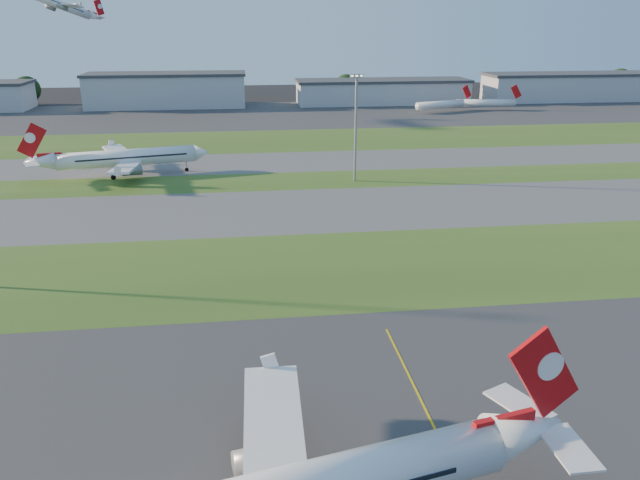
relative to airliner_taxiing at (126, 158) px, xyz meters
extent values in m
cube|color=#30511B|center=(41.86, -68.51, -4.61)|extent=(300.00, 34.00, 0.01)
cube|color=#515154|center=(41.86, -35.51, -4.61)|extent=(300.00, 32.00, 0.01)
cube|color=#30511B|center=(41.86, -10.51, -4.61)|extent=(300.00, 18.00, 0.01)
cube|color=#515154|center=(41.86, 11.49, -4.61)|extent=(300.00, 26.00, 0.01)
cube|color=#30511B|center=(41.86, 44.49, -4.61)|extent=(300.00, 40.00, 0.01)
cube|color=#333335|center=(41.86, 104.49, -4.61)|extent=(400.00, 80.00, 0.01)
cube|color=#B30B0E|center=(53.02, -119.25, 6.03)|extent=(7.33, 1.99, 8.66)
cube|color=white|center=(30.93, -114.75, -0.38)|extent=(5.61, 17.29, 1.77)
cylinder|color=gray|center=(29.80, -117.58, -1.64)|extent=(5.26, 3.61, 2.63)
cylinder|color=white|center=(0.40, 0.09, 0.13)|extent=(34.02, 11.55, 4.29)
cube|color=#B30B0E|center=(-20.56, -4.57, 5.89)|extent=(7.24, 1.98, 8.55)
cube|color=white|center=(-2.67, 8.67, -0.44)|extent=(12.12, 17.43, 1.75)
cube|color=white|center=(1.26, -8.98, -0.44)|extent=(5.52, 17.07, 1.75)
cylinder|color=gray|center=(-0.47, 6.61, -1.68)|extent=(5.20, 3.57, 2.60)
cylinder|color=gray|center=(2.37, -6.19, -1.68)|extent=(5.20, 3.57, 2.60)
cylinder|color=white|center=(-38.14, 105.43, 38.76)|extent=(21.84, 18.82, 3.25)
cube|color=white|center=(-33.13, 100.70, 38.34)|extent=(12.59, 10.71, 1.32)
cube|color=white|center=(-41.83, 111.25, 38.34)|extent=(9.00, 13.22, 1.32)
cylinder|color=gray|center=(-35.31, 101.34, 37.40)|extent=(4.02, 3.80, 1.97)
cylinder|color=gray|center=(-41.62, 108.98, 37.40)|extent=(4.02, 3.80, 1.97)
cylinder|color=white|center=(115.98, 102.44, -1.42)|extent=(25.58, 11.69, 3.20)
cube|color=#B30B0E|center=(128.23, 106.77, 3.38)|extent=(4.98, 2.01, 6.16)
cylinder|color=white|center=(136.61, 105.20, -1.42)|extent=(26.19, 5.78, 3.20)
cube|color=#B30B0E|center=(149.55, 103.90, 3.38)|extent=(5.18, 0.82, 6.16)
cylinder|color=gray|center=(56.86, -12.51, 7.88)|extent=(0.60, 0.60, 25.00)
cube|color=gray|center=(56.86, -12.51, 20.78)|extent=(3.20, 0.50, 0.80)
cube|color=#FFF2CC|center=(56.86, -12.51, 20.78)|extent=(2.80, 0.70, 0.35)
cube|color=#ACAEB4|center=(-3.14, 134.49, 2.38)|extent=(70.00, 22.00, 14.00)
cube|color=#383A3F|center=(-3.14, 134.49, 9.98)|extent=(71.40, 23.00, 1.20)
cube|color=#ACAEB4|center=(96.86, 134.49, 0.38)|extent=(80.00, 22.00, 10.00)
cube|color=#383A3F|center=(96.86, 134.49, 5.98)|extent=(81.60, 23.00, 1.20)
cube|color=#ACAEB4|center=(196.86, 134.49, 1.38)|extent=(95.00, 22.00, 12.00)
cube|color=#383A3F|center=(196.86, 134.49, 7.98)|extent=(96.90, 23.00, 1.20)
cylinder|color=black|center=(-68.14, 149.49, -2.42)|extent=(1.00, 1.00, 4.40)
sphere|color=black|center=(-68.14, 149.49, 2.53)|extent=(12.10, 12.10, 12.10)
cylinder|color=black|center=(21.86, 145.49, -2.82)|extent=(1.00, 1.00, 3.60)
sphere|color=black|center=(21.86, 145.49, 1.23)|extent=(9.90, 9.90, 9.90)
cylinder|color=black|center=(81.86, 148.49, -2.52)|extent=(1.00, 1.00, 4.20)
sphere|color=black|center=(81.86, 148.49, 2.21)|extent=(11.55, 11.55, 11.55)
cylinder|color=black|center=(156.86, 146.49, -2.72)|extent=(1.00, 1.00, 3.80)
sphere|color=black|center=(156.86, 146.49, 1.56)|extent=(10.45, 10.45, 10.45)
cylinder|color=black|center=(226.86, 150.49, -2.32)|extent=(1.00, 1.00, 4.60)
sphere|color=black|center=(226.86, 150.49, 2.86)|extent=(12.65, 12.65, 12.65)
camera|label=1|loc=(29.14, -160.95, 33.38)|focal=35.00mm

